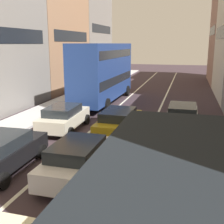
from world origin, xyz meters
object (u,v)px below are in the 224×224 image
(sedan_centre_lane_second, at_px, (79,159))
(bus_mid_queue_primary, at_px, (104,70))
(hatchback_centre_lane_third, at_px, (119,122))
(sedan_left_lane_third, at_px, (64,117))
(wagon_left_lane_second, at_px, (3,152))
(wagon_right_lane_far, at_px, (182,116))
(sedan_right_lane_behind_truck, at_px, (179,150))

(sedan_centre_lane_second, distance_m, bus_mid_queue_primary, 14.69)
(bus_mid_queue_primary, bearing_deg, hatchback_centre_lane_third, -157.31)
(sedan_centre_lane_second, xyz_separation_m, bus_mid_queue_primary, (-3.20, 14.19, 2.03))
(bus_mid_queue_primary, bearing_deg, sedan_left_lane_third, -178.62)
(sedan_centre_lane_second, xyz_separation_m, hatchback_centre_lane_third, (0.24, 5.54, 0.00))
(hatchback_centre_lane_third, bearing_deg, wagon_left_lane_second, 150.03)
(sedan_centre_lane_second, height_order, bus_mid_queue_primary, bus_mid_queue_primary)
(wagon_left_lane_second, bearing_deg, bus_mid_queue_primary, -1.17)
(wagon_left_lane_second, xyz_separation_m, hatchback_centre_lane_third, (3.46, 5.66, 0.00))
(hatchback_centre_lane_third, xyz_separation_m, wagon_right_lane_far, (3.40, 2.29, 0.00))
(wagon_left_lane_second, relative_size, hatchback_centre_lane_third, 1.00)
(sedan_centre_lane_second, distance_m, wagon_right_lane_far, 8.63)
(hatchback_centre_lane_third, bearing_deg, wagon_right_lane_far, -54.62)
(sedan_right_lane_behind_truck, distance_m, bus_mid_queue_primary, 14.24)
(bus_mid_queue_primary, bearing_deg, wagon_left_lane_second, -179.07)
(sedan_centre_lane_second, bearing_deg, hatchback_centre_lane_third, -1.95)
(sedan_left_lane_third, height_order, sedan_right_lane_behind_truck, same)
(wagon_left_lane_second, xyz_separation_m, bus_mid_queue_primary, (0.03, 14.31, 2.03))
(sedan_right_lane_behind_truck, bearing_deg, bus_mid_queue_primary, 31.59)
(sedan_right_lane_behind_truck, xyz_separation_m, bus_mid_queue_primary, (-6.86, 12.32, 2.03))
(hatchback_centre_lane_third, xyz_separation_m, bus_mid_queue_primary, (-3.44, 8.65, 2.03))
(wagon_left_lane_second, bearing_deg, sedan_left_lane_third, -1.84)
(wagon_left_lane_second, relative_size, sedan_right_lane_behind_truck, 0.99)
(wagon_right_lane_far, bearing_deg, sedan_centre_lane_second, 155.28)
(sedan_centre_lane_second, height_order, wagon_right_lane_far, same)
(wagon_right_lane_far, bearing_deg, hatchback_centre_lane_third, 124.12)
(sedan_right_lane_behind_truck, xyz_separation_m, wagon_right_lane_far, (-0.02, 5.95, 0.00))
(sedan_centre_lane_second, xyz_separation_m, sedan_left_lane_third, (-3.15, 5.67, 0.00))
(hatchback_centre_lane_third, relative_size, bus_mid_queue_primary, 0.41)
(sedan_centre_lane_second, height_order, sedan_left_lane_third, same)
(hatchback_centre_lane_third, height_order, wagon_right_lane_far, same)
(wagon_left_lane_second, distance_m, hatchback_centre_lane_third, 6.63)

